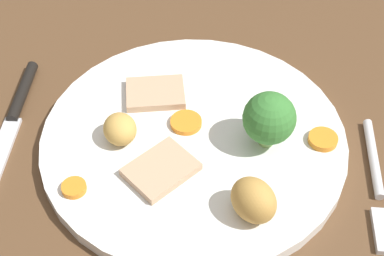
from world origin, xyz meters
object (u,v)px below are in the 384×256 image
(roast_potato_right, at_px, (254,200))
(fork, at_px, (378,186))
(knife, at_px, (14,114))
(roast_potato_left, at_px, (120,130))
(dinner_plate, at_px, (192,140))
(meat_slice_main, at_px, (161,169))
(meat_slice_under, at_px, (155,93))
(broccoli_floret, at_px, (269,119))
(carrot_coin_side, at_px, (186,122))
(carrot_coin_back, at_px, (323,139))
(carrot_coin_front, at_px, (74,188))

(roast_potato_right, bearing_deg, fork, -155.21)
(fork, xyz_separation_m, knife, (0.37, -0.04, 0.00))
(roast_potato_left, bearing_deg, dinner_plate, -167.42)
(meat_slice_main, relative_size, meat_slice_under, 1.02)
(broccoli_floret, height_order, fork, broccoli_floret)
(meat_slice_main, relative_size, roast_potato_left, 1.68)
(meat_slice_under, distance_m, carrot_coin_side, 0.05)
(dinner_plate, bearing_deg, broccoli_floret, 179.82)
(roast_potato_left, bearing_deg, knife, -12.90)
(meat_slice_main, relative_size, fork, 0.40)
(meat_slice_main, height_order, carrot_coin_side, meat_slice_main)
(meat_slice_main, bearing_deg, broccoli_floret, -152.23)
(dinner_plate, distance_m, carrot_coin_side, 0.02)
(meat_slice_main, distance_m, carrot_coin_side, 0.06)
(dinner_plate, xyz_separation_m, carrot_coin_back, (-0.13, -0.01, 0.01))
(dinner_plate, relative_size, carrot_coin_back, 10.50)
(meat_slice_under, distance_m, fork, 0.24)
(carrot_coin_back, bearing_deg, roast_potato_right, 55.95)
(meat_slice_under, distance_m, roast_potato_right, 0.17)
(carrot_coin_front, xyz_separation_m, carrot_coin_back, (-0.22, -0.09, 0.00))
(meat_slice_main, height_order, roast_potato_right, roast_potato_right)
(meat_slice_under, xyz_separation_m, broccoli_floret, (-0.12, 0.05, 0.03))
(dinner_plate, height_order, broccoli_floret, broccoli_floret)
(broccoli_floret, xyz_separation_m, knife, (0.26, -0.01, -0.04))
(meat_slice_under, relative_size, fork, 0.39)
(fork, height_order, knife, knife)
(meat_slice_main, bearing_deg, roast_potato_left, -37.39)
(meat_slice_main, height_order, carrot_coin_front, meat_slice_main)
(carrot_coin_front, bearing_deg, knife, -45.35)
(dinner_plate, distance_m, carrot_coin_front, 0.13)
(broccoli_floret, bearing_deg, meat_slice_main, 27.77)
(roast_potato_right, bearing_deg, carrot_coin_side, -53.60)
(carrot_coin_side, bearing_deg, roast_potato_right, 126.40)
(meat_slice_main, xyz_separation_m, knife, (0.17, -0.06, -0.01))
(carrot_coin_front, xyz_separation_m, carrot_coin_side, (-0.09, -0.09, -0.00))
(meat_slice_main, relative_size, carrot_coin_front, 2.72)
(dinner_plate, bearing_deg, meat_slice_under, -47.59)
(carrot_coin_front, xyz_separation_m, broccoli_floret, (-0.17, -0.08, 0.03))
(meat_slice_under, bearing_deg, carrot_coin_back, 166.60)
(roast_potato_left, relative_size, knife, 0.20)
(carrot_coin_back, bearing_deg, meat_slice_main, 21.45)
(carrot_coin_front, distance_m, carrot_coin_back, 0.24)
(roast_potato_right, distance_m, carrot_coin_front, 0.16)
(meat_slice_under, xyz_separation_m, roast_potato_left, (0.02, 0.06, 0.01))
(roast_potato_left, xyz_separation_m, carrot_coin_front, (0.03, 0.07, -0.01))
(dinner_plate, distance_m, meat_slice_under, 0.07)
(roast_potato_right, distance_m, knife, 0.27)
(meat_slice_under, height_order, roast_potato_right, roast_potato_right)
(roast_potato_right, relative_size, carrot_coin_back, 1.55)
(dinner_plate, distance_m, roast_potato_left, 0.07)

